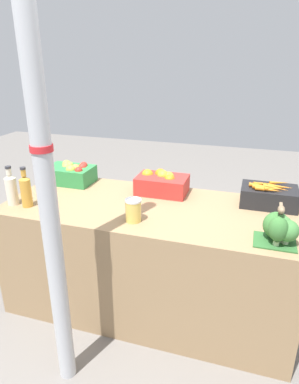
% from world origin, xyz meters
% --- Properties ---
extents(ground_plane, '(10.00, 10.00, 0.00)m').
position_xyz_m(ground_plane, '(0.00, 0.00, 0.00)').
color(ground_plane, slate).
extents(market_table, '(1.94, 0.82, 0.80)m').
position_xyz_m(market_table, '(0.00, 0.00, 0.40)').
color(market_table, '#937551').
rests_on(market_table, ground_plane).
extents(support_pole, '(0.10, 0.10, 2.58)m').
position_xyz_m(support_pole, '(-0.27, -0.73, 1.29)').
color(support_pole, '#B7BABF').
rests_on(support_pole, ground_plane).
extents(apple_crate, '(0.36, 0.24, 0.16)m').
position_xyz_m(apple_crate, '(-0.73, 0.25, 0.87)').
color(apple_crate, '#2D8442').
rests_on(apple_crate, market_table).
extents(orange_crate, '(0.36, 0.24, 0.17)m').
position_xyz_m(orange_crate, '(0.01, 0.26, 0.87)').
color(orange_crate, red).
rests_on(orange_crate, market_table).
extents(carrot_crate, '(0.36, 0.24, 0.16)m').
position_xyz_m(carrot_crate, '(0.75, 0.25, 0.87)').
color(carrot_crate, black).
rests_on(carrot_crate, market_table).
extents(broccoli_pile, '(0.22, 0.19, 0.17)m').
position_xyz_m(broccoli_pile, '(0.80, -0.25, 0.88)').
color(broccoli_pile, '#2D602D').
rests_on(broccoli_pile, market_table).
extents(juice_bottle_cloudy, '(0.08, 0.08, 0.27)m').
position_xyz_m(juice_bottle_cloudy, '(-0.89, -0.24, 0.91)').
color(juice_bottle_cloudy, beige).
rests_on(juice_bottle_cloudy, market_table).
extents(juice_bottle_amber, '(0.07, 0.07, 0.27)m').
position_xyz_m(juice_bottle_amber, '(-0.77, -0.24, 0.91)').
color(juice_bottle_amber, gold).
rests_on(juice_bottle_amber, market_table).
extents(pickle_jar, '(0.10, 0.10, 0.14)m').
position_xyz_m(pickle_jar, '(-0.03, -0.24, 0.87)').
color(pickle_jar, '#DBBC56').
rests_on(pickle_jar, market_table).
extents(sparrow_bird, '(0.04, 0.14, 0.05)m').
position_xyz_m(sparrow_bird, '(0.79, -0.26, 0.99)').
color(sparrow_bird, '#4C3D2D').
rests_on(sparrow_bird, broccoli_pile).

